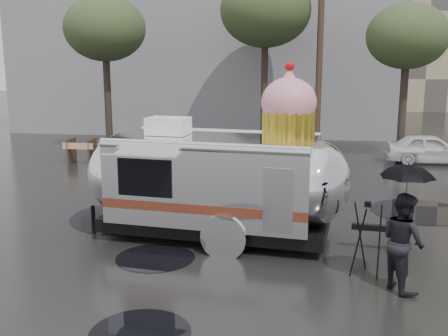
# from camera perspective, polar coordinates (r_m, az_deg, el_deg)

# --- Properties ---
(ground) EXTENTS (120.00, 120.00, 0.00)m
(ground) POSITION_cam_1_polar(r_m,az_deg,el_deg) (10.96, -1.97, -10.33)
(ground) COLOR black
(ground) RESTS_ON ground
(puddles) EXTENTS (10.67, 9.68, 0.01)m
(puddles) POSITION_cam_1_polar(r_m,az_deg,el_deg) (13.21, 1.17, -6.45)
(puddles) COLOR black
(puddles) RESTS_ON ground
(grey_building) EXTENTS (22.00, 12.00, 13.00)m
(grey_building) POSITION_cam_1_polar(r_m,az_deg,el_deg) (34.59, -1.18, 15.53)
(grey_building) COLOR slate
(grey_building) RESTS_ON ground
(utility_pole) EXTENTS (1.60, 0.28, 9.00)m
(utility_pole) POSITION_cam_1_polar(r_m,az_deg,el_deg) (24.01, 10.39, 12.63)
(utility_pole) COLOR #473323
(utility_pole) RESTS_ON ground
(tree_left) EXTENTS (3.64, 3.64, 6.95)m
(tree_left) POSITION_cam_1_polar(r_m,az_deg,el_deg) (24.70, -12.85, 14.50)
(tree_left) COLOR #382D26
(tree_left) RESTS_ON ground
(tree_mid) EXTENTS (4.20, 4.20, 8.03)m
(tree_mid) POSITION_cam_1_polar(r_m,az_deg,el_deg) (25.17, 4.53, 16.64)
(tree_mid) COLOR #382D26
(tree_mid) RESTS_ON ground
(tree_right) EXTENTS (3.36, 3.36, 6.42)m
(tree_right) POSITION_cam_1_polar(r_m,az_deg,el_deg) (23.38, 19.33, 13.29)
(tree_right) COLOR #382D26
(tree_right) RESTS_ON ground
(barricade_row) EXTENTS (4.30, 0.80, 1.00)m
(barricade_row) POSITION_cam_1_polar(r_m,az_deg,el_deg) (21.60, -11.61, 1.81)
(barricade_row) COLOR #473323
(barricade_row) RESTS_ON ground
(airstream_trailer) EXTENTS (7.70, 3.18, 4.16)m
(airstream_trailer) POSITION_cam_1_polar(r_m,az_deg,el_deg) (12.12, -0.50, -0.95)
(airstream_trailer) COLOR silver
(airstream_trailer) RESTS_ON ground
(person_right) EXTENTS (0.80, 0.99, 1.80)m
(person_right) POSITION_cam_1_polar(r_m,az_deg,el_deg) (10.03, 18.91, -7.59)
(person_right) COLOR black
(person_right) RESTS_ON ground
(umbrella_black) EXTENTS (1.17, 1.17, 2.35)m
(umbrella_black) POSITION_cam_1_polar(r_m,az_deg,el_deg) (9.75, 19.31, -1.76)
(umbrella_black) COLOR black
(umbrella_black) RESTS_ON ground
(tripod) EXTENTS (0.58, 0.60, 1.48)m
(tripod) POSITION_cam_1_polar(r_m,az_deg,el_deg) (10.47, 15.23, -6.73)
(tripod) COLOR black
(tripod) RESTS_ON ground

